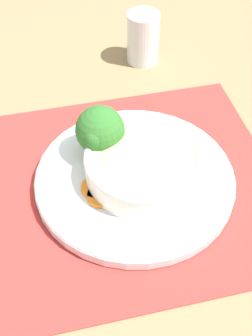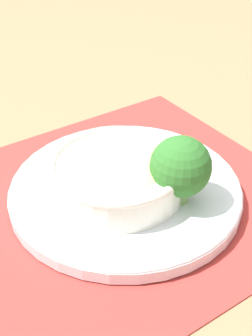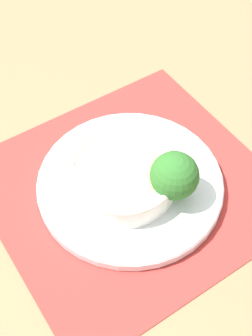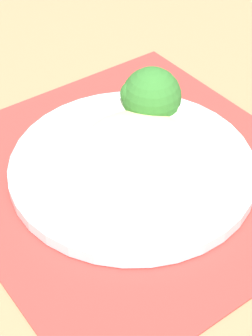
{
  "view_description": "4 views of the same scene",
  "coord_description": "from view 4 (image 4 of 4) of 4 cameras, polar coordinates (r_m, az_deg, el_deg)",
  "views": [
    {
      "loc": [
        -0.47,
        0.07,
        0.56
      ],
      "look_at": [
        0.0,
        0.01,
        0.04
      ],
      "focal_mm": 50.0,
      "sensor_mm": 36.0,
      "label": 1
    },
    {
      "loc": [
        0.44,
        -0.23,
        0.4
      ],
      "look_at": [
        -0.01,
        0.01,
        0.04
      ],
      "focal_mm": 50.0,
      "sensor_mm": 36.0,
      "label": 2
    },
    {
      "loc": [
        0.4,
        -0.21,
        0.64
      ],
      "look_at": [
        -0.02,
        0.0,
        0.03
      ],
      "focal_mm": 50.0,
      "sensor_mm": 36.0,
      "label": 3
    },
    {
      "loc": [
        -0.27,
        -0.46,
        0.48
      ],
      "look_at": [
        -0.02,
        -0.02,
        0.03
      ],
      "focal_mm": 60.0,
      "sensor_mm": 36.0,
      "label": 4
    }
  ],
  "objects": [
    {
      "name": "carrot_slice_middle",
      "position": [
        0.72,
        -3.93,
        2.32
      ],
      "size": [
        0.04,
        0.04,
        0.01
      ],
      "color": "orange",
      "rests_on": "plate"
    },
    {
      "name": "bowl",
      "position": [
        0.67,
        0.94,
        1.7
      ],
      "size": [
        0.18,
        0.18,
        0.05
      ],
      "color": "silver",
      "rests_on": "plate"
    },
    {
      "name": "broccoli_floret",
      "position": [
        0.72,
        2.56,
        7.22
      ],
      "size": [
        0.08,
        0.08,
        0.09
      ],
      "color": "#759E51",
      "rests_on": "plate"
    },
    {
      "name": "carrot_slice_near",
      "position": [
        0.73,
        -3.01,
        3.08
      ],
      "size": [
        0.04,
        0.04,
        0.01
      ],
      "color": "orange",
      "rests_on": "plate"
    },
    {
      "name": "placemat",
      "position": [
        0.71,
        0.64,
        -0.5
      ],
      "size": [
        0.48,
        0.5,
        0.0
      ],
      "color": "#B2332D",
      "rests_on": "ground_plane"
    },
    {
      "name": "plate",
      "position": [
        0.7,
        0.65,
        0.31
      ],
      "size": [
        0.31,
        0.31,
        0.02
      ],
      "color": "silver",
      "rests_on": "placemat"
    },
    {
      "name": "ground_plane",
      "position": [
        0.71,
        0.64,
        -0.62
      ],
      "size": [
        4.0,
        4.0,
        0.0
      ],
      "primitive_type": "plane",
      "color": "#8C704C"
    }
  ]
}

